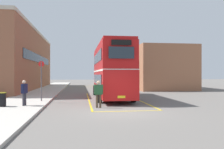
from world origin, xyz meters
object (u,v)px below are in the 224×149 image
pedestrian_waiting_near (24,91)px  litter_bin (2,99)px  bus_stop_sign (41,77)px  single_deck_bus (104,77)px  double_decker_bus (111,70)px  pedestrian_boarding (99,92)px

pedestrian_waiting_near → litter_bin: bearing=-170.4°
bus_stop_sign → single_deck_bus: bearing=73.2°
double_decker_bus → bus_stop_sign: 6.28m
double_decker_bus → litter_bin: (-7.61, -5.43, -1.93)m
pedestrian_boarding → litter_bin: bearing=175.6°
double_decker_bus → pedestrian_boarding: (-1.62, -5.89, -1.50)m
pedestrian_waiting_near → litter_bin: pedestrian_waiting_near is taller
double_decker_bus → pedestrian_waiting_near: (-6.32, -5.21, -1.44)m
double_decker_bus → litter_bin: bearing=-144.5°
double_decker_bus → pedestrian_waiting_near: 8.32m
pedestrian_boarding → litter_bin: 6.03m
double_decker_bus → pedestrian_boarding: double_decker_bus is taller
litter_bin → bus_stop_sign: bearing=55.2°
single_deck_bus → pedestrian_boarding: single_deck_bus is taller
pedestrian_waiting_near → bus_stop_sign: size_ratio=0.54×
double_decker_bus → pedestrian_boarding: 6.29m
single_deck_bus → bus_stop_sign: bearing=-106.8°
single_deck_bus → bus_stop_sign: bus_stop_sign is taller
litter_bin → single_deck_bus: bearing=71.1°
pedestrian_boarding → litter_bin: size_ratio=1.99×
bus_stop_sign → double_decker_bus: bearing=25.0°
double_decker_bus → pedestrian_waiting_near: bearing=-140.5°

